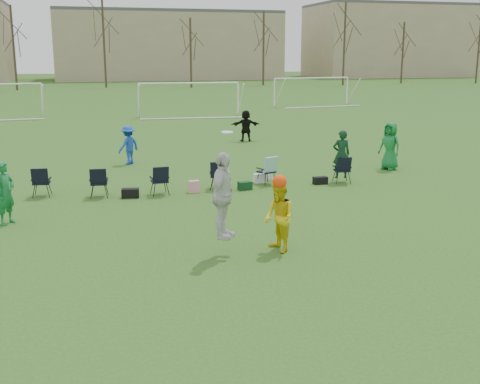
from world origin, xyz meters
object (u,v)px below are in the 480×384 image
object	(u,v)px
fielder_green_near	(5,193)
fielder_black	(246,126)
fielder_green_far	(390,146)
goal_mid	(189,90)
center_contest	(248,205)
fielder_blue	(128,145)
goal_right	(312,84)

from	to	relation	value
fielder_green_near	fielder_black	bearing A→B (deg)	-3.91
fielder_green_far	goal_mid	world-z (taller)	goal_mid
fielder_black	center_contest	xyz separation A→B (m)	(-4.89, -17.55, 0.36)
fielder_blue	goal_mid	size ratio (longest dim) A/B	0.22
fielder_blue	fielder_green_far	distance (m)	10.70
goal_right	fielder_green_near	bearing A→B (deg)	-131.80
fielder_green_near	goal_right	xyz separation A→B (m)	(22.02, 32.88, 1.05)
center_contest	fielder_green_near	bearing A→B (deg)	143.79
fielder_green_far	fielder_black	bearing A→B (deg)	174.68
fielder_black	goal_mid	xyz separation A→B (m)	(-0.52, 13.46, 1.10)
fielder_blue	goal_right	bearing A→B (deg)	-165.68
goal_mid	fielder_black	bearing A→B (deg)	-83.81
fielder_black	goal_right	world-z (taller)	goal_right
fielder_blue	goal_mid	bearing A→B (deg)	-147.38
fielder_green_near	goal_mid	size ratio (longest dim) A/B	0.24
fielder_green_near	goal_mid	world-z (taller)	goal_mid
goal_mid	goal_right	distance (m)	13.42
fielder_green_far	goal_mid	xyz separation A→B (m)	(-3.94, 22.50, 0.97)
fielder_green_near	goal_right	bearing A→B (deg)	0.41
center_contest	goal_right	xyz separation A→B (m)	(16.38, 37.01, 0.74)
fielder_blue	fielder_black	world-z (taller)	fielder_black
center_contest	goal_right	bearing A→B (deg)	66.13
fielder_green_near	fielder_black	size ratio (longest dim) A/B	1.06
fielder_green_near	goal_right	distance (m)	39.59
fielder_blue	fielder_black	bearing A→B (deg)	178.66
fielder_blue	fielder_green_far	bearing A→B (deg)	119.11
fielder_blue	goal_right	distance (m)	30.50
fielder_green_far	center_contest	size ratio (longest dim) A/B	0.66
fielder_green_near	goal_mid	distance (m)	28.71
fielder_black	goal_right	xyz separation A→B (m)	(11.48, 19.46, 1.10)
fielder_green_near	center_contest	xyz separation A→B (m)	(5.64, -4.13, 0.31)
fielder_green_far	goal_mid	size ratio (longest dim) A/B	0.26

